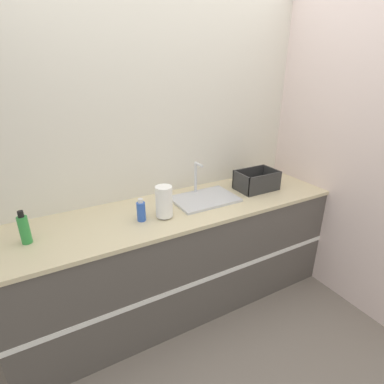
{
  "coord_description": "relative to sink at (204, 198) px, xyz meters",
  "views": [
    {
      "loc": [
        -0.91,
        -1.54,
        1.92
      ],
      "look_at": [
        0.1,
        0.3,
        1.03
      ],
      "focal_mm": 28.0,
      "sensor_mm": 36.0,
      "label": 1
    }
  ],
  "objects": [
    {
      "name": "wall_back",
      "position": [
        -0.25,
        0.34,
        0.37
      ],
      "size": [
        4.98,
        0.06,
        2.6
      ],
      "color": "beige",
      "rests_on": "ground_plane"
    },
    {
      "name": "counter_cabinet",
      "position": [
        -0.25,
        -0.03,
        -0.48
      ],
      "size": [
        2.6,
        0.7,
        0.91
      ],
      "color": "#514C47",
      "rests_on": "ground_plane"
    },
    {
      "name": "dish_rack",
      "position": [
        0.52,
        -0.02,
        0.05
      ],
      "size": [
        0.35,
        0.24,
        0.17
      ],
      "color": "#2D2D2D",
      "rests_on": "counter_cabinet"
    },
    {
      "name": "wall_right",
      "position": [
        1.07,
        -0.03,
        0.37
      ],
      "size": [
        0.06,
        2.67,
        2.6
      ],
      "color": "silver",
      "rests_on": "ground_plane"
    },
    {
      "name": "paper_towel_roll",
      "position": [
        -0.41,
        -0.12,
        0.1
      ],
      "size": [
        0.12,
        0.12,
        0.24
      ],
      "color": "#4C4C51",
      "rests_on": "counter_cabinet"
    },
    {
      "name": "bottle_green",
      "position": [
        -1.29,
        -0.03,
        0.08
      ],
      "size": [
        0.06,
        0.06,
        0.22
      ],
      "color": "#2D8C3D",
      "rests_on": "counter_cabinet"
    },
    {
      "name": "sink",
      "position": [
        0.0,
        0.0,
        0.0
      ],
      "size": [
        0.5,
        0.35,
        0.28
      ],
      "color": "silver",
      "rests_on": "counter_cabinet"
    },
    {
      "name": "ground_plane",
      "position": [
        -0.25,
        -0.36,
        -0.93
      ],
      "size": [
        12.0,
        12.0,
        0.0
      ],
      "primitive_type": "plane",
      "color": "slate"
    },
    {
      "name": "bottle_blue",
      "position": [
        -0.57,
        -0.09,
        0.05
      ],
      "size": [
        0.06,
        0.06,
        0.17
      ],
      "color": "#2D56B7",
      "rests_on": "counter_cabinet"
    }
  ]
}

